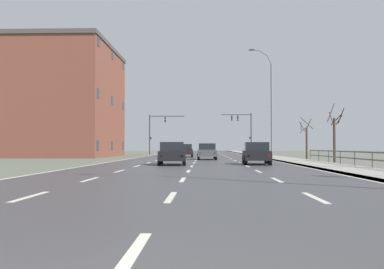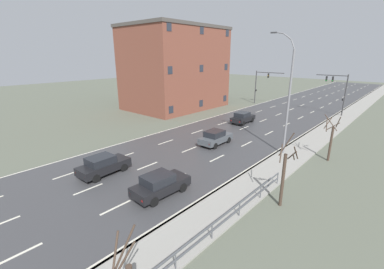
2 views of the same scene
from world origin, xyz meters
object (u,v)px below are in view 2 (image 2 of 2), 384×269
(street_lamp_midground, at_px, (288,97))
(traffic_signal_right, at_px, (338,88))
(traffic_signal_left, at_px, (261,82))
(car_distant, at_px, (103,165))
(brick_building, at_px, (175,68))
(car_far_left, at_px, (243,118))
(car_near_left, at_px, (215,137))
(car_near_right, at_px, (160,184))

(street_lamp_midground, relative_size, traffic_signal_right, 1.75)
(traffic_signal_right, relative_size, traffic_signal_left, 1.02)
(car_distant, bearing_deg, street_lamp_midground, 54.53)
(street_lamp_midground, xyz_separation_m, traffic_signal_right, (-0.64, 21.71, -1.15))
(traffic_signal_left, xyz_separation_m, brick_building, (-10.01, -13.06, 2.82))
(traffic_signal_right, height_order, car_far_left, traffic_signal_right)
(traffic_signal_right, distance_m, car_distant, 36.75)
(street_lamp_midground, xyz_separation_m, car_far_left, (-9.00, 7.72, -4.71))
(car_distant, distance_m, car_near_left, 12.03)
(car_distant, height_order, car_far_left, same)
(street_lamp_midground, height_order, traffic_signal_right, street_lamp_midground)
(car_distant, xyz_separation_m, brick_building, (-15.48, 23.78, 6.19))
(traffic_signal_right, distance_m, car_near_right, 35.03)
(street_lamp_midground, height_order, car_near_right, street_lamp_midground)
(street_lamp_midground, distance_m, traffic_signal_right, 21.75)
(car_near_left, height_order, car_far_left, same)
(car_distant, distance_m, brick_building, 29.05)
(car_near_right, bearing_deg, car_distant, -169.10)
(car_distant, bearing_deg, car_near_left, 75.42)
(traffic_signal_left, xyz_separation_m, car_far_left, (5.35, -15.20, -3.37))
(traffic_signal_left, distance_m, car_near_left, 26.48)
(car_near_left, bearing_deg, car_near_right, -73.81)
(traffic_signal_left, bearing_deg, car_near_left, -72.51)
(traffic_signal_right, xyz_separation_m, car_far_left, (-8.37, -13.99, -3.56))
(street_lamp_midground, xyz_separation_m, car_near_left, (-6.45, -2.14, -4.71))
(car_far_left, bearing_deg, car_near_left, -76.66)
(car_near_right, distance_m, brick_building, 31.91)
(street_lamp_midground, xyz_separation_m, brick_building, (-24.36, 9.86, 1.47))
(traffic_signal_right, distance_m, car_far_left, 16.69)
(street_lamp_midground, xyz_separation_m, car_near_right, (-3.03, -13.06, -4.71))
(car_distant, height_order, car_near_left, same)
(car_near_left, relative_size, car_near_right, 0.99)
(car_distant, relative_size, car_near_left, 1.01)
(car_far_left, xyz_separation_m, brick_building, (-15.36, 2.14, 6.19))
(car_distant, relative_size, brick_building, 0.25)
(car_near_right, bearing_deg, street_lamp_midground, 79.41)
(car_near_left, relative_size, car_far_left, 1.00)
(street_lamp_midground, xyz_separation_m, car_distant, (-8.88, -13.93, -4.71))
(street_lamp_midground, height_order, car_near_left, street_lamp_midground)
(traffic_signal_left, bearing_deg, street_lamp_midground, -57.95)
(street_lamp_midground, distance_m, car_far_left, 12.76)
(car_near_left, xyz_separation_m, car_far_left, (-2.55, 9.86, 0.00))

